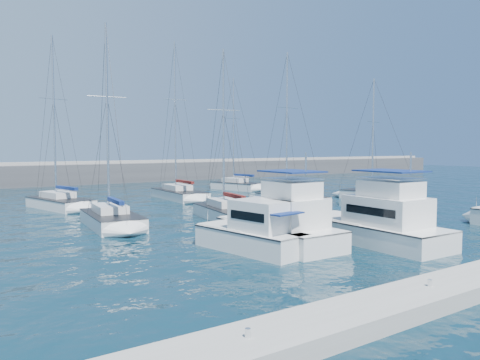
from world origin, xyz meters
TOP-DOWN VIEW (x-y plane):
  - ground at (0.00, 0.00)m, footprint 220.00×220.00m
  - breakwater at (0.00, 52.00)m, footprint 160.00×6.00m
  - dock_cleat_far_port at (-16.00, -11.00)m, footprint 0.16×0.16m
  - dock_cleat_near_port at (-8.00, -11.00)m, footprint 0.16×0.16m
  - motor_yacht_port_outer at (-8.40, -0.82)m, footprint 3.38×6.78m
  - motor_yacht_port_inner at (-6.07, -0.39)m, footprint 3.49×8.27m
  - motor_yacht_stbd_inner at (-1.19, -3.08)m, footprint 3.67×9.41m
  - sailboat_mid_a at (-11.97, 11.18)m, footprint 3.82×7.75m
  - sailboat_mid_b at (-3.41, 9.45)m, footprint 4.33×8.06m
  - sailboat_mid_d at (6.95, 13.96)m, footprint 3.36×7.76m
  - sailboat_mid_e at (17.13, 11.73)m, footprint 4.54×8.19m
  - sailboat_back_a at (-12.51, 23.44)m, footprint 4.74×8.09m
  - sailboat_back_b at (0.07, 24.47)m, footprint 3.60×8.87m
  - sailboat_back_c at (11.56, 30.20)m, footprint 4.72×7.57m

SIDE VIEW (x-z plane):
  - ground at x=0.00m, z-range 0.00..0.00m
  - sailboat_mid_e at x=17.13m, z-range -6.07..7.09m
  - sailboat_mid_b at x=-3.41m, z-range -6.22..7.25m
  - sailboat_mid_a at x=-11.97m, z-range -6.76..7.82m
  - sailboat_mid_d at x=6.95m, z-range -7.03..8.09m
  - sailboat_back_c at x=11.56m, z-range -6.96..8.04m
  - sailboat_back_b at x=0.07m, z-range -8.08..9.17m
  - sailboat_back_a at x=-12.51m, z-range -7.45..8.54m
  - dock_cleat_far_port at x=-16.00m, z-range 0.60..0.85m
  - dock_cleat_near_port at x=-8.00m, z-range 0.60..0.85m
  - motor_yacht_port_outer at x=-8.40m, z-range -0.66..2.54m
  - breakwater at x=0.00m, z-range -1.17..3.28m
  - motor_yacht_stbd_inner at x=-1.19m, z-range -1.21..3.48m
  - motor_yacht_port_inner at x=-6.07m, z-range -1.21..3.48m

